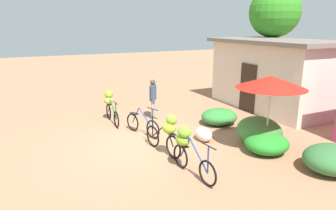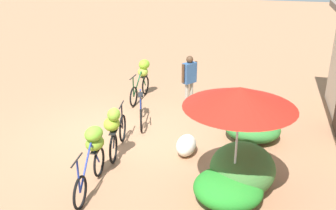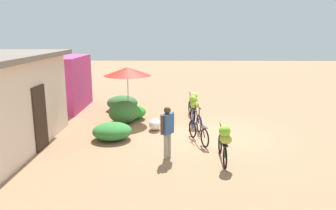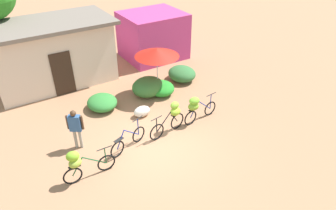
{
  "view_description": "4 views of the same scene",
  "coord_description": "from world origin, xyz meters",
  "px_view_note": "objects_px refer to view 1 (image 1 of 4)",
  "views": [
    {
      "loc": [
        8.04,
        -3.08,
        3.53
      ],
      "look_at": [
        -0.19,
        0.92,
        1.09
      ],
      "focal_mm": 32.06,
      "sensor_mm": 36.0,
      "label": 1
    },
    {
      "loc": [
        8.0,
        3.33,
        4.27
      ],
      "look_at": [
        0.72,
        1.41,
        1.22
      ],
      "focal_mm": 40.61,
      "sensor_mm": 36.0,
      "label": 2
    },
    {
      "loc": [
        -11.26,
        1.07,
        3.63
      ],
      "look_at": [
        0.81,
        1.31,
        0.9
      ],
      "focal_mm": 35.05,
      "sensor_mm": 36.0,
      "label": 3
    },
    {
      "loc": [
        -4.06,
        -7.44,
        7.08
      ],
      "look_at": [
        1.16,
        0.77,
        0.87
      ],
      "focal_mm": 32.63,
      "sensor_mm": 36.0,
      "label": 4
    }
  ],
  "objects_px": {
    "tree_behind_building": "(275,14)",
    "bicycle_near_pile": "(142,125)",
    "market_umbrella": "(271,82)",
    "building_low": "(274,74)",
    "bicycle_by_shop": "(187,145)",
    "person_vendor": "(153,95)",
    "bicycle_center_loaded": "(167,131)",
    "produce_sack": "(204,134)",
    "bicycle_leftmost": "(110,103)"
  },
  "relations": [
    {
      "from": "produce_sack",
      "to": "bicycle_near_pile",
      "type": "bearing_deg",
      "value": -131.53
    },
    {
      "from": "market_umbrella",
      "to": "bicycle_center_loaded",
      "type": "distance_m",
      "value": 3.17
    },
    {
      "from": "tree_behind_building",
      "to": "market_umbrella",
      "type": "distance_m",
      "value": 7.81
    },
    {
      "from": "bicycle_near_pile",
      "to": "produce_sack",
      "type": "height_order",
      "value": "bicycle_near_pile"
    },
    {
      "from": "tree_behind_building",
      "to": "bicycle_leftmost",
      "type": "distance_m",
      "value": 9.22
    },
    {
      "from": "bicycle_by_shop",
      "to": "bicycle_center_loaded",
      "type": "bearing_deg",
      "value": -179.83
    },
    {
      "from": "bicycle_near_pile",
      "to": "bicycle_center_loaded",
      "type": "height_order",
      "value": "bicycle_center_loaded"
    },
    {
      "from": "tree_behind_building",
      "to": "person_vendor",
      "type": "distance_m",
      "value": 7.74
    },
    {
      "from": "bicycle_near_pile",
      "to": "bicycle_center_loaded",
      "type": "distance_m",
      "value": 1.85
    },
    {
      "from": "bicycle_leftmost",
      "to": "bicycle_center_loaded",
      "type": "bearing_deg",
      "value": 9.14
    },
    {
      "from": "building_low",
      "to": "tree_behind_building",
      "type": "height_order",
      "value": "tree_behind_building"
    },
    {
      "from": "building_low",
      "to": "tree_behind_building",
      "type": "relative_size",
      "value": 1.07
    },
    {
      "from": "produce_sack",
      "to": "market_umbrella",
      "type": "bearing_deg",
      "value": 39.43
    },
    {
      "from": "bicycle_leftmost",
      "to": "bicycle_center_loaded",
      "type": "xyz_separation_m",
      "value": [
        3.68,
        0.59,
        -0.0
      ]
    },
    {
      "from": "market_umbrella",
      "to": "person_vendor",
      "type": "bearing_deg",
      "value": -157.98
    },
    {
      "from": "bicycle_leftmost",
      "to": "bicycle_near_pile",
      "type": "xyz_separation_m",
      "value": [
        1.87,
        0.57,
        -0.36
      ]
    },
    {
      "from": "bicycle_center_loaded",
      "to": "bicycle_by_shop",
      "type": "bearing_deg",
      "value": 0.17
    },
    {
      "from": "market_umbrella",
      "to": "building_low",
      "type": "bearing_deg",
      "value": 133.92
    },
    {
      "from": "bicycle_near_pile",
      "to": "tree_behind_building",
      "type": "bearing_deg",
      "value": 108.01
    },
    {
      "from": "bicycle_near_pile",
      "to": "bicycle_by_shop",
      "type": "relative_size",
      "value": 0.94
    },
    {
      "from": "building_low",
      "to": "produce_sack",
      "type": "distance_m",
      "value": 5.41
    },
    {
      "from": "building_low",
      "to": "person_vendor",
      "type": "height_order",
      "value": "building_low"
    },
    {
      "from": "produce_sack",
      "to": "person_vendor",
      "type": "height_order",
      "value": "person_vendor"
    },
    {
      "from": "produce_sack",
      "to": "person_vendor",
      "type": "distance_m",
      "value": 2.94
    },
    {
      "from": "market_umbrella",
      "to": "bicycle_by_shop",
      "type": "relative_size",
      "value": 1.31
    },
    {
      "from": "bicycle_leftmost",
      "to": "produce_sack",
      "type": "bearing_deg",
      "value": 33.1
    },
    {
      "from": "tree_behind_building",
      "to": "bicycle_leftmost",
      "type": "height_order",
      "value": "tree_behind_building"
    },
    {
      "from": "bicycle_leftmost",
      "to": "person_vendor",
      "type": "xyz_separation_m",
      "value": [
        0.42,
        1.57,
        0.24
      ]
    },
    {
      "from": "building_low",
      "to": "bicycle_center_loaded",
      "type": "relative_size",
      "value": 3.44
    },
    {
      "from": "tree_behind_building",
      "to": "bicycle_by_shop",
      "type": "height_order",
      "value": "tree_behind_building"
    },
    {
      "from": "tree_behind_building",
      "to": "bicycle_near_pile",
      "type": "height_order",
      "value": "tree_behind_building"
    },
    {
      "from": "building_low",
      "to": "market_umbrella",
      "type": "height_order",
      "value": "building_low"
    },
    {
      "from": "market_umbrella",
      "to": "bicycle_leftmost",
      "type": "distance_m",
      "value": 5.87
    },
    {
      "from": "bicycle_center_loaded",
      "to": "produce_sack",
      "type": "xyz_separation_m",
      "value": [
        -0.46,
        1.51,
        -0.48
      ]
    },
    {
      "from": "building_low",
      "to": "bicycle_center_loaded",
      "type": "distance_m",
      "value": 6.87
    },
    {
      "from": "market_umbrella",
      "to": "bicycle_by_shop",
      "type": "bearing_deg",
      "value": -87.18
    },
    {
      "from": "tree_behind_building",
      "to": "bicycle_near_pile",
      "type": "distance_m",
      "value": 9.18
    },
    {
      "from": "building_low",
      "to": "person_vendor",
      "type": "xyz_separation_m",
      "value": [
        -0.74,
        -5.36,
        -0.56
      ]
    },
    {
      "from": "market_umbrella",
      "to": "bicycle_by_shop",
      "type": "distance_m",
      "value": 3.0
    },
    {
      "from": "bicycle_center_loaded",
      "to": "bicycle_by_shop",
      "type": "relative_size",
      "value": 0.99
    },
    {
      "from": "building_low",
      "to": "bicycle_near_pile",
      "type": "xyz_separation_m",
      "value": [
        0.7,
        -6.36,
        -1.15
      ]
    },
    {
      "from": "market_umbrella",
      "to": "person_vendor",
      "type": "height_order",
      "value": "market_umbrella"
    },
    {
      "from": "building_low",
      "to": "person_vendor",
      "type": "distance_m",
      "value": 5.44
    },
    {
      "from": "bicycle_leftmost",
      "to": "person_vendor",
      "type": "distance_m",
      "value": 1.65
    },
    {
      "from": "bicycle_leftmost",
      "to": "bicycle_by_shop",
      "type": "bearing_deg",
      "value": 7.07
    },
    {
      "from": "bicycle_by_shop",
      "to": "person_vendor",
      "type": "relative_size",
      "value": 1.09
    },
    {
      "from": "bicycle_near_pile",
      "to": "produce_sack",
      "type": "xyz_separation_m",
      "value": [
        1.35,
        1.53,
        -0.12
      ]
    },
    {
      "from": "bicycle_near_pile",
      "to": "market_umbrella",
      "type": "bearing_deg",
      "value": 44.14
    },
    {
      "from": "market_umbrella",
      "to": "bicycle_by_shop",
      "type": "height_order",
      "value": "market_umbrella"
    },
    {
      "from": "market_umbrella",
      "to": "tree_behind_building",
      "type": "bearing_deg",
      "value": 135.75
    }
  ]
}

